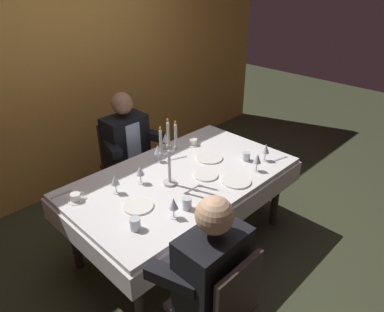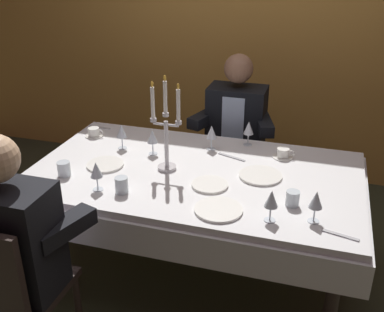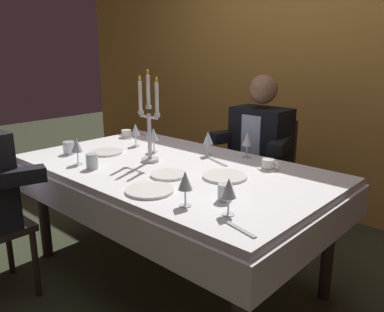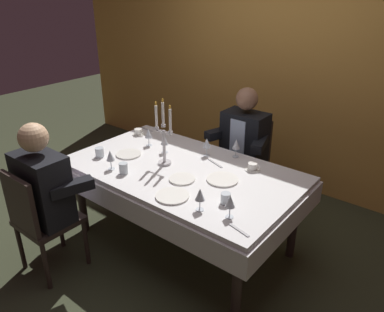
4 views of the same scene
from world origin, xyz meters
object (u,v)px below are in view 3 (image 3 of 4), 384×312
dinner_plate_1 (169,175)px  water_tumbler_1 (92,161)px  wine_glass_5 (77,146)px  wine_glass_6 (247,140)px  water_tumbler_0 (225,192)px  wine_glass_1 (208,138)px  wine_glass_4 (185,182)px  dining_table (172,184)px  wine_glass_2 (154,135)px  seated_diner_1 (261,143)px  dinner_plate_3 (150,190)px  wine_glass_0 (229,189)px  candelabra (149,125)px  wine_glass_3 (135,130)px  coffee_cup_0 (126,134)px  water_tumbler_2 (69,148)px  coffee_cup_1 (268,165)px  dinner_plate_0 (107,152)px  dinner_plate_2 (225,176)px

dinner_plate_1 → water_tumbler_1: (-0.43, -0.21, 0.04)m
wine_glass_5 → wine_glass_6: same height
wine_glass_6 → water_tumbler_0: 0.78m
wine_glass_1 → wine_glass_4: bearing=-56.4°
wine_glass_6 → dining_table: bearing=-116.0°
wine_glass_2 → seated_diner_1: bearing=62.7°
dinner_plate_3 → wine_glass_0: size_ratio=1.48×
candelabra → wine_glass_3: (-0.38, 0.20, -0.11)m
wine_glass_2 → wine_glass_6: bearing=29.9°
dinner_plate_1 → wine_glass_5: (-0.57, -0.22, 0.11)m
candelabra → coffee_cup_0: bearing=153.3°
candelabra → wine_glass_0: size_ratio=3.44×
wine_glass_3 → water_tumbler_2: 0.48m
dinner_plate_1 → wine_glass_1: (-0.12, 0.47, 0.11)m
water_tumbler_1 → dinner_plate_3: bearing=-3.0°
wine_glass_5 → coffee_cup_0: size_ratio=1.24×
dinner_plate_1 → wine_glass_2: wine_glass_2 is taller
wine_glass_3 → coffee_cup_1: (1.01, 0.16, -0.09)m
candelabra → wine_glass_1: size_ratio=3.44×
candelabra → wine_glass_5: bearing=-128.6°
wine_glass_5 → wine_glass_3: bearing=100.9°
wine_glass_2 → wine_glass_3: same height
dinner_plate_0 → wine_glass_6: size_ratio=1.35×
wine_glass_2 → water_tumbler_1: size_ratio=1.82×
dining_table → coffee_cup_1: coffee_cup_1 is taller
dinner_plate_2 → wine_glass_1: bearing=141.9°
candelabra → coffee_cup_1: size_ratio=4.28×
dinner_plate_3 → wine_glass_6: bearing=90.8°
candelabra → water_tumbler_2: (-0.53, -0.25, -0.19)m
wine_glass_5 → seated_diner_1: 1.35m
coffee_cup_0 → water_tumbler_1: bearing=-52.1°
dining_table → water_tumbler_2: 0.77m
wine_glass_1 → wine_glass_0: bearing=-44.5°
coffee_cup_0 → candelabra: bearing=-26.7°
wine_glass_3 → wine_glass_5: bearing=-79.1°
dinner_plate_1 → dinner_plate_2: bearing=37.1°
wine_glass_1 → water_tumbler_0: wine_glass_1 is taller
dinner_plate_2 → seated_diner_1: bearing=110.5°
wine_glass_0 → water_tumbler_0: (-0.11, 0.12, -0.08)m
wine_glass_5 → wine_glass_6: (0.66, 0.83, 0.00)m
wine_glass_2 → wine_glass_5: size_ratio=1.00×
wine_glass_6 → wine_glass_3: bearing=-159.3°
candelabra → dinner_plate_2: (0.54, 0.06, -0.22)m
dinner_plate_3 → coffee_cup_0: 1.25m
wine_glass_2 → water_tumbler_2: size_ratio=1.94×
dinner_plate_0 → dinner_plate_3: size_ratio=0.91×
dining_table → wine_glass_5: (-0.44, -0.37, 0.23)m
wine_glass_4 → wine_glass_6: bearing=107.3°
wine_glass_3 → wine_glass_4: (1.03, -0.57, 0.00)m
coffee_cup_1 → dining_table: bearing=-144.8°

